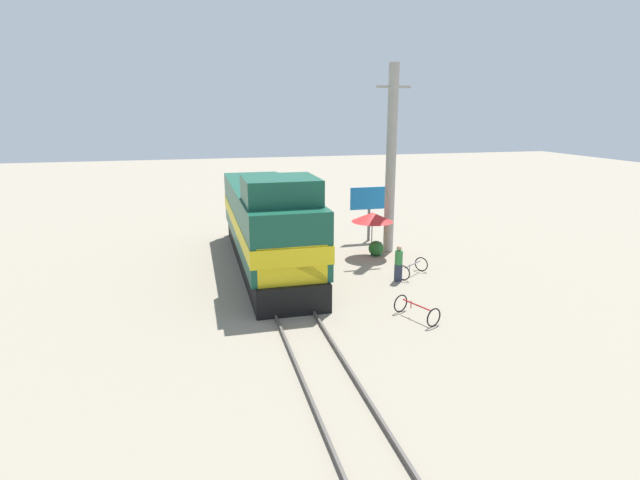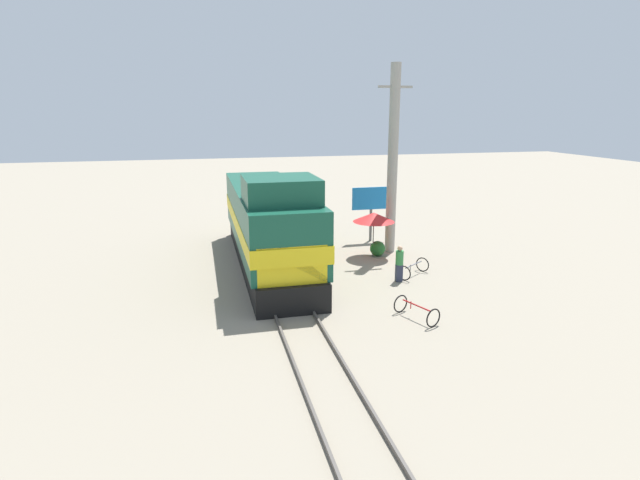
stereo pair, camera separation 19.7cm
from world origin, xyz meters
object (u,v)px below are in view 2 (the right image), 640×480
vendor_umbrella (374,217)px  bicycle (413,268)px  locomotive (269,225)px  billboard_sign (371,201)px  person_bystander (399,262)px  utility_pole (393,160)px  bicycle_spare (416,310)px

vendor_umbrella → bicycle: bearing=-77.9°
locomotive → billboard_sign: locomotive is taller
locomotive → vendor_umbrella: locomotive is taller
vendor_umbrella → person_bystander: (-0.21, -3.99, -1.20)m
utility_pole → person_bystander: size_ratio=5.89×
bicycle → bicycle_spare: (-1.94, -4.59, 0.00)m
vendor_umbrella → billboard_sign: size_ratio=0.74×
locomotive → vendor_umbrella: bearing=5.4°
locomotive → billboard_sign: bearing=29.5°
locomotive → bicycle_spare: (4.23, -7.51, -1.71)m
person_bystander → bicycle: size_ratio=0.92×
utility_pole → bicycle: size_ratio=5.39×
locomotive → bicycle_spare: locomotive is taller
vendor_umbrella → bicycle_spare: (-1.20, -8.02, -1.73)m
billboard_sign → bicycle_spare: 11.50m
bicycle_spare → locomotive: bearing=-82.1°
vendor_umbrella → person_bystander: size_ratio=1.42×
person_bystander → billboard_sign: bearing=80.7°
billboard_sign → utility_pole: bearing=-83.4°
utility_pole → locomotive: bearing=-169.3°
locomotive → bicycle: (6.17, -2.92, -1.71)m
person_bystander → bicycle: 1.22m
utility_pole → bicycle_spare: (-2.42, -8.77, -4.50)m
utility_pole → billboard_sign: utility_pole is taller
bicycle → person_bystander: bearing=-95.5°
billboard_sign → person_bystander: 7.32m
bicycle → bicycle_spare: 4.99m
bicycle_spare → billboard_sign: bearing=-122.5°
vendor_umbrella → bicycle: vendor_umbrella is taller
vendor_umbrella → bicycle_spare: bearing=-98.5°
billboard_sign → bicycle_spare: billboard_sign is taller
person_bystander → bicycle_spare: size_ratio=0.91×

